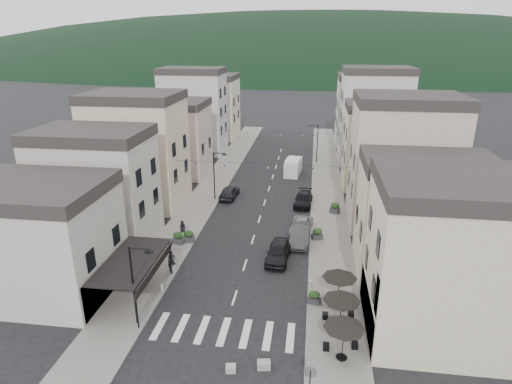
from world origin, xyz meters
TOP-DOWN VIEW (x-y plane):
  - ground at (0.00, 0.00)m, footprint 700.00×700.00m
  - sidewalk_left at (-7.50, 32.00)m, footprint 4.00×76.00m
  - sidewalk_right at (7.50, 32.00)m, footprint 4.00×76.00m
  - hill_backdrop at (0.00, 300.00)m, footprint 640.00×360.00m
  - boutique_building at (-15.50, 5.00)m, footprint 12.00×8.00m
  - bistro_building at (14.50, 4.00)m, footprint 10.00×8.00m
  - boutique_awning at (-7.25, 5.00)m, footprint 3.77×7.50m
  - buildings_row_left at (-14.50, 37.75)m, footprint 10.20×54.16m
  - buildings_row_right at (14.50, 36.59)m, footprint 10.20×54.16m
  - cafe_terrace at (7.70, 2.80)m, footprint 2.50×8.10m
  - streetlamp_left_near at (-5.82, 2.00)m, footprint 1.70×0.56m
  - streetlamp_left_far at (-5.82, 26.00)m, footprint 1.70×0.56m
  - streetlamp_right_far at (5.82, 44.00)m, footprint 1.70×0.56m
  - traffic_sign at (5.80, -3.50)m, footprint 0.70×0.07m
  - bollards at (0.00, 5.50)m, footprint 11.66×10.26m
  - bunting_near at (0.00, 22.00)m, footprint 19.00×0.28m
  - bunting_far at (0.00, 38.00)m, footprint 19.00×0.28m
  - parked_car_a at (2.80, 12.24)m, footprint 2.25×4.89m
  - parked_car_b at (4.60, 16.05)m, footprint 1.99×5.13m
  - parked_car_c at (4.60, 18.57)m, footprint 2.45×4.60m
  - parked_car_d at (4.60, 25.79)m, footprint 2.30×4.93m
  - parked_car_e at (-4.49, 26.97)m, footprint 2.10×4.57m
  - delivery_van at (2.75, 37.61)m, footprint 2.43×5.11m
  - pedestrian_a at (-5.88, 8.97)m, footprint 0.82×0.72m
  - pedestrian_b at (-6.90, 15.51)m, footprint 0.88×0.72m
  - concrete_block_a at (3.07, -1.00)m, footprint 0.86×0.61m
  - concrete_block_b at (1.16, -1.53)m, footprint 0.66×0.53m
  - planter_la at (-6.00, 14.49)m, footprint 1.16×0.84m
  - planter_lb at (-6.89, 13.96)m, footprint 1.22×0.88m
  - planter_ra at (6.00, 5.93)m, footprint 1.04×0.74m
  - planter_rb at (6.23, 16.72)m, footprint 1.17×0.91m
  - planter_rc at (8.17, 23.65)m, footprint 1.14×0.69m

SIDE VIEW (x-z plane):
  - ground at x=0.00m, z-range 0.00..0.00m
  - hill_backdrop at x=0.00m, z-range -35.00..35.00m
  - sidewalk_left at x=-7.50m, z-range 0.00..0.12m
  - sidewalk_right at x=7.50m, z-range 0.00..0.12m
  - concrete_block_b at x=1.16m, z-range 0.00..0.45m
  - concrete_block_a at x=3.07m, z-range 0.00..0.50m
  - bollards at x=0.00m, z-range 0.12..0.72m
  - parked_car_c at x=4.60m, z-range 0.00..1.23m
  - planter_ra at x=6.00m, z-range 0.10..1.15m
  - planter_rb at x=6.23m, z-range 0.10..1.26m
  - planter_la at x=-6.00m, z-range 0.10..1.27m
  - parked_car_d at x=4.60m, z-range 0.00..1.39m
  - planter_rc at x=8.17m, z-range 0.10..1.33m
  - planter_lb at x=-6.89m, z-range 0.10..1.33m
  - parked_car_e at x=-4.49m, z-range 0.00..1.52m
  - parked_car_a at x=2.80m, z-range 0.00..1.62m
  - parked_car_b at x=4.60m, z-range 0.00..1.67m
  - pedestrian_b at x=-6.90m, z-range 0.12..1.79m
  - pedestrian_a at x=-5.88m, z-range 0.12..2.02m
  - delivery_van at x=2.75m, z-range -0.02..2.34m
  - traffic_sign at x=5.80m, z-range 0.58..3.28m
  - cafe_terrace at x=7.70m, z-range 1.09..3.62m
  - boutique_awning at x=-7.25m, z-range 1.48..4.75m
  - streetlamp_left_near at x=-5.82m, z-range 0.70..6.70m
  - streetlamp_left_far at x=-5.82m, z-range 0.70..6.70m
  - streetlamp_right_far at x=5.82m, z-range 0.70..6.70m
  - boutique_building at x=-15.50m, z-range 0.00..8.00m
  - bistro_building at x=14.50m, z-range 0.00..10.00m
  - bunting_near at x=0.00m, z-range 5.34..5.96m
  - bunting_far at x=0.00m, z-range 5.34..5.96m
  - buildings_row_left at x=-14.50m, z-range -0.88..13.12m
  - buildings_row_right at x=14.50m, z-range -0.93..13.57m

